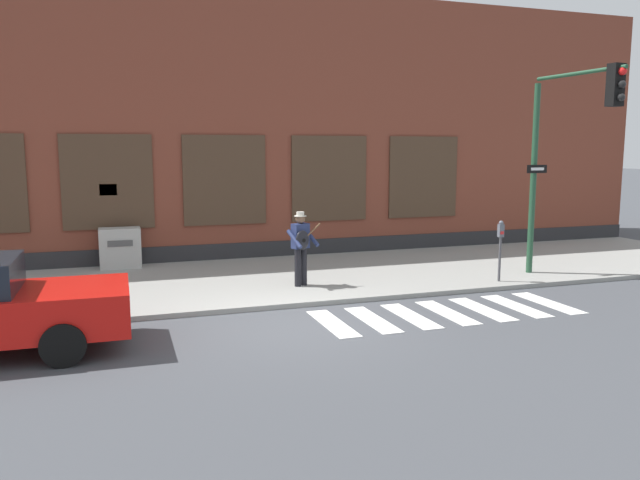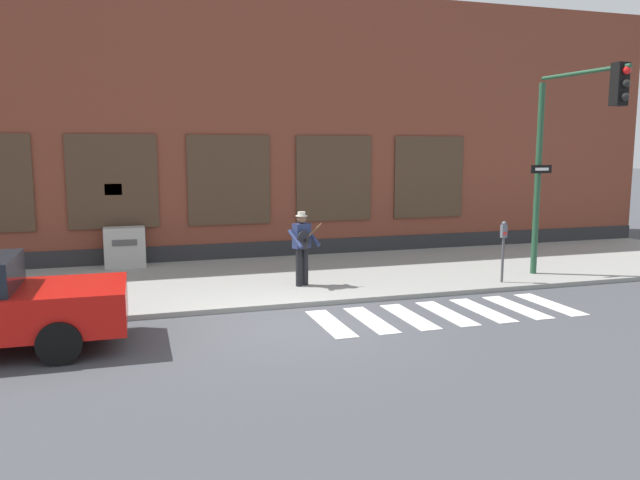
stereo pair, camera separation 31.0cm
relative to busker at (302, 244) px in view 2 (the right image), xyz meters
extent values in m
plane|color=#424449|center=(-0.97, -2.69, -1.07)|extent=(160.00, 160.00, 0.00)
cube|color=gray|center=(-0.97, 1.28, -1.02)|extent=(28.00, 5.57, 0.11)
cube|color=brown|center=(-0.97, 6.06, 2.74)|extent=(28.00, 4.00, 7.61)
cube|color=#28282B|center=(-0.97, 4.04, -0.79)|extent=(28.00, 0.04, 0.55)
cube|color=#473323|center=(-4.06, 4.03, 1.26)|extent=(2.31, 0.06, 2.48)
cube|color=black|center=(-4.06, 4.02, 1.26)|extent=(2.19, 0.03, 2.36)
cube|color=#473323|center=(-0.97, 4.03, 1.26)|extent=(2.31, 0.06, 2.48)
cube|color=black|center=(-0.97, 4.02, 1.26)|extent=(2.19, 0.03, 2.36)
cube|color=#473323|center=(2.12, 4.03, 1.26)|extent=(2.31, 0.06, 2.48)
cube|color=black|center=(2.12, 4.02, 1.26)|extent=(2.19, 0.03, 2.36)
cube|color=#473323|center=(5.21, 4.03, 1.26)|extent=(2.31, 0.06, 2.48)
cube|color=black|center=(5.21, 4.02, 1.26)|extent=(2.19, 0.03, 2.36)
cube|color=yellow|center=(-4.06, 4.01, 1.06)|extent=(0.44, 0.02, 0.30)
cube|color=silver|center=(-0.26, -2.81, -1.06)|extent=(0.42, 1.90, 0.01)
cube|color=silver|center=(0.54, -2.81, -1.06)|extent=(0.42, 1.90, 0.01)
cube|color=silver|center=(1.34, -2.81, -1.06)|extent=(0.42, 1.90, 0.01)
cube|color=silver|center=(2.13, -2.81, -1.06)|extent=(0.42, 1.90, 0.01)
cube|color=silver|center=(2.93, -2.81, -1.06)|extent=(0.42, 1.90, 0.01)
cube|color=silver|center=(3.73, -2.81, -1.06)|extent=(0.42, 1.90, 0.01)
cube|color=silver|center=(4.52, -2.81, -1.06)|extent=(0.42, 1.90, 0.01)
cube|color=silver|center=(-3.85, -2.23, -0.33)|extent=(0.06, 0.24, 0.12)
cube|color=silver|center=(-3.86, -3.37, -0.33)|extent=(0.06, 0.24, 0.12)
cylinder|color=black|center=(-4.77, -1.91, -0.74)|extent=(0.66, 0.25, 0.66)
cylinder|color=black|center=(-4.79, -3.66, -0.74)|extent=(0.66, 0.25, 0.66)
cylinder|color=black|center=(0.08, 0.07, -0.53)|extent=(0.15, 0.15, 0.86)
cylinder|color=black|center=(-0.08, -0.01, -0.53)|extent=(0.15, 0.15, 0.86)
cube|color=navy|center=(0.00, 0.04, 0.18)|extent=(0.43, 0.33, 0.56)
sphere|color=brown|center=(0.00, 0.04, 0.57)|extent=(0.22, 0.22, 0.22)
cylinder|color=beige|center=(0.00, 0.04, 0.63)|extent=(0.27, 0.28, 0.02)
cylinder|color=beige|center=(0.00, 0.04, 0.68)|extent=(0.18, 0.18, 0.09)
cylinder|color=navy|center=(0.26, 0.03, 0.14)|extent=(0.26, 0.51, 0.39)
cylinder|color=navy|center=(-0.19, -0.14, 0.14)|extent=(0.26, 0.51, 0.39)
ellipsoid|color=black|center=(-0.02, -0.16, 0.11)|extent=(0.38, 0.23, 0.44)
cylinder|color=black|center=(0.00, -0.21, 0.11)|extent=(0.09, 0.04, 0.09)
cylinder|color=brown|center=(0.23, -0.09, 0.29)|extent=(0.46, 0.19, 0.34)
cylinder|color=#234C33|center=(5.91, -0.34, 1.36)|extent=(0.15, 0.15, 4.66)
cylinder|color=#234C33|center=(6.00, -1.62, 3.79)|extent=(0.27, 2.56, 0.09)
cube|color=black|center=(6.08, -2.64, 3.44)|extent=(0.32, 0.26, 0.88)
sphere|color=red|center=(6.09, -2.79, 3.71)|extent=(0.17, 0.17, 0.17)
sphere|color=black|center=(6.09, -2.79, 3.44)|extent=(0.17, 0.17, 0.17)
sphere|color=black|center=(6.09, -2.79, 3.18)|extent=(0.17, 0.17, 0.17)
cube|color=black|center=(5.92, -0.45, 1.64)|extent=(0.60, 0.07, 0.20)
cube|color=white|center=(5.92, -0.47, 1.64)|extent=(0.40, 0.04, 0.07)
cylinder|color=#47474C|center=(4.56, -1.01, -0.44)|extent=(0.06, 0.06, 1.05)
cube|color=#565B66|center=(4.56, -1.01, 0.24)|extent=(0.13, 0.10, 0.30)
sphere|color=#565B66|center=(4.56, -1.01, 0.42)|extent=(0.11, 0.11, 0.11)
cube|color=red|center=(4.56, -1.07, 0.19)|extent=(0.09, 0.01, 0.07)
cube|color=#ADADA8|center=(-3.83, 3.61, -0.44)|extent=(1.04, 0.54, 1.05)
cube|color=#4C4C4C|center=(-3.83, 3.33, -0.28)|extent=(0.62, 0.02, 0.16)
camera|label=1|loc=(-4.07, -13.27, 2.11)|focal=35.00mm
camera|label=2|loc=(-3.77, -13.36, 2.11)|focal=35.00mm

